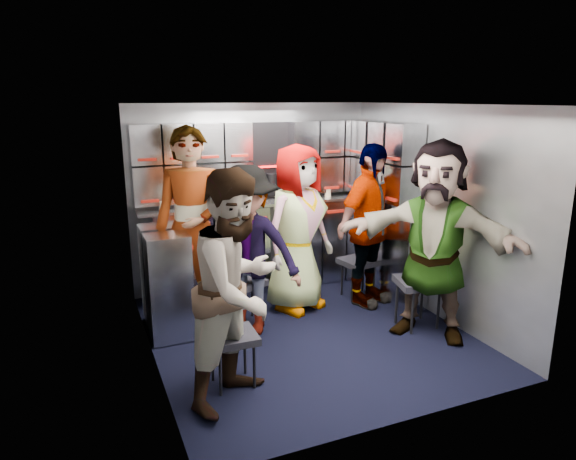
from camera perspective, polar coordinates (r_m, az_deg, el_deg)
name	(u,v)px	position (r m, az deg, el deg)	size (l,w,h in m)	color
floor	(306,333)	(4.95, 2.06, -11.34)	(3.00, 3.00, 0.00)	black
wall_back	(253,196)	(5.95, -3.92, 3.76)	(2.80, 0.04, 2.10)	gray
wall_left	(147,242)	(4.21, -15.37, -1.25)	(0.04, 3.00, 2.10)	gray
wall_right	(435,212)	(5.32, 16.01, 1.93)	(0.04, 3.00, 2.10)	gray
ceiling	(309,104)	(4.45, 2.31, 13.77)	(2.80, 3.00, 0.02)	silver
cart_bank_back	(260,247)	(5.89, -3.16, -1.91)	(2.68, 0.38, 0.99)	#A2A8B2
cart_bank_left	(166,281)	(4.94, -13.41, -5.58)	(0.38, 0.76, 0.99)	#A2A8B2
counter	(259,203)	(5.76, -3.23, 3.06)	(2.68, 0.42, 0.03)	#BBBDC3
locker_bank_back	(257,160)	(5.74, -3.50, 7.82)	(2.68, 0.28, 0.82)	#A2A8B2
locker_bank_right	(385,161)	(5.72, 10.75, 7.56)	(0.28, 1.00, 0.82)	#A2A8B2
right_cabinet	(386,251)	(5.83, 10.83, -2.25)	(0.28, 1.20, 1.00)	#A2A8B2
coffee_niche	(270,160)	(5.86, -2.02, 7.78)	(0.46, 0.16, 0.84)	black
red_latch_strip	(265,218)	(5.61, -2.52, 1.34)	(2.60, 0.02, 0.03)	#9B180E
jump_seat_near_left	(232,339)	(4.00, -6.21, -11.99)	(0.37, 0.35, 0.43)	black
jump_seat_mid_left	(242,285)	(5.01, -5.13, -6.10)	(0.49, 0.48, 0.45)	black
jump_seat_center	(291,267)	(5.53, 0.29, -4.10)	(0.47, 0.46, 0.45)	black
jump_seat_mid_right	(358,263)	(5.70, 7.83, -3.71)	(0.42, 0.41, 0.44)	black
jump_seat_near_right	(419,285)	(5.08, 14.32, -5.92)	(0.49, 0.47, 0.48)	black
attendant_standing	(193,230)	(4.85, -10.55, 0.00)	(0.70, 0.46, 1.92)	black
attendant_arc_a	(238,289)	(3.65, -5.60, -6.49)	(0.83, 0.65, 1.71)	black
attendant_arc_b	(247,251)	(4.72, -4.57, -2.34)	(1.02, 0.59, 1.58)	black
attendant_arc_c	(298,229)	(5.24, 1.07, 0.15)	(0.84, 0.55, 1.72)	black
attendant_arc_d	(369,226)	(5.43, 8.96, 0.47)	(1.00, 0.42, 1.71)	black
attendant_arc_e	(434,241)	(4.79, 15.96, -1.15)	(1.69, 0.54, 1.82)	black
bottle_left	(224,195)	(5.57, -7.09, 3.89)	(0.06, 0.06, 0.22)	white
bottle_mid	(247,192)	(5.64, -4.54, 4.27)	(0.07, 0.07, 0.26)	white
bottle_right	(308,189)	(5.91, 2.20, 4.61)	(0.07, 0.07, 0.22)	white
cup_left	(163,206)	(5.44, -13.76, 2.65)	(0.07, 0.07, 0.10)	tan
cup_right	(328,192)	(6.02, 4.44, 4.18)	(0.07, 0.07, 0.10)	tan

